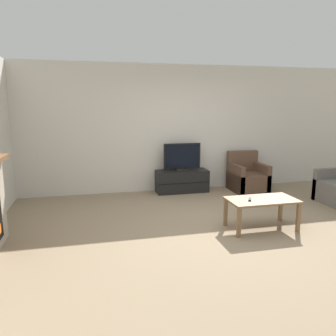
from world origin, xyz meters
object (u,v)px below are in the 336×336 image
Objects in this scene: armchair at (247,178)px; tv_stand at (182,181)px; coffee_table at (262,203)px; tv at (182,158)px; remote at (250,199)px.

tv_stand is at bearing 170.89° from armchair.
tv is at bearing 103.93° from coffee_table.
remote reaches higher than tv_stand.
tv is 5.32× the size of remote.
tv_stand reaches higher than coffee_table.
armchair is at bearing 92.75° from remote.
tv is 2.40m from remote.
tv_stand is 0.51m from tv.
tv is (0.00, -0.00, 0.51)m from tv_stand.
coffee_table is at bearing 30.71° from remote.
remote is at bearing -178.07° from coffee_table.
tv reaches higher than tv_stand.
armchair is at bearing 68.51° from coffee_table.
remote is (0.38, -2.36, -0.27)m from tv.
armchair is 2.38m from remote.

